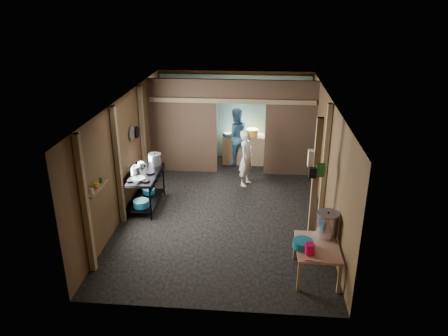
# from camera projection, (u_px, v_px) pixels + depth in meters

# --- Properties ---
(floor) EXTENTS (4.50, 7.00, 0.00)m
(floor) POSITION_uv_depth(u_px,v_px,m) (225.00, 208.00, 10.09)
(floor) COLOR black
(floor) RESTS_ON ground
(ceiling) EXTENTS (4.50, 7.00, 0.00)m
(ceiling) POSITION_uv_depth(u_px,v_px,m) (225.00, 99.00, 9.10)
(ceiling) COLOR #4F4B46
(ceiling) RESTS_ON ground
(wall_back) EXTENTS (4.50, 0.00, 2.60)m
(wall_back) POSITION_uv_depth(u_px,v_px,m) (235.00, 115.00, 12.82)
(wall_back) COLOR brown
(wall_back) RESTS_ON ground
(wall_front) EXTENTS (4.50, 0.00, 2.60)m
(wall_front) POSITION_uv_depth(u_px,v_px,m) (205.00, 240.00, 6.37)
(wall_front) COLOR brown
(wall_front) RESTS_ON ground
(wall_left) EXTENTS (0.00, 7.00, 2.60)m
(wall_left) POSITION_uv_depth(u_px,v_px,m) (126.00, 153.00, 9.78)
(wall_left) COLOR brown
(wall_left) RESTS_ON ground
(wall_right) EXTENTS (0.00, 7.00, 2.60)m
(wall_right) POSITION_uv_depth(u_px,v_px,m) (327.00, 159.00, 9.42)
(wall_right) COLOR brown
(wall_right) RESTS_ON ground
(partition_left) EXTENTS (1.85, 0.10, 2.60)m
(partition_left) POSITION_uv_depth(u_px,v_px,m) (183.00, 126.00, 11.73)
(partition_left) COLOR #4A3624
(partition_left) RESTS_ON floor
(partition_right) EXTENTS (1.35, 0.10, 2.60)m
(partition_right) POSITION_uv_depth(u_px,v_px,m) (290.00, 129.00, 11.50)
(partition_right) COLOR #4A3624
(partition_right) RESTS_ON floor
(partition_header) EXTENTS (1.30, 0.10, 0.60)m
(partition_header) POSITION_uv_depth(u_px,v_px,m) (241.00, 91.00, 11.22)
(partition_header) COLOR #4A3624
(partition_header) RESTS_ON wall_back
(turquoise_panel) EXTENTS (4.40, 0.06, 2.50)m
(turquoise_panel) POSITION_uv_depth(u_px,v_px,m) (235.00, 117.00, 12.79)
(turquoise_panel) COLOR #71AFB0
(turquoise_panel) RESTS_ON wall_back
(back_counter) EXTENTS (1.20, 0.50, 0.85)m
(back_counter) POSITION_uv_depth(u_px,v_px,m) (243.00, 149.00, 12.62)
(back_counter) COLOR #987A58
(back_counter) RESTS_ON floor
(wall_clock) EXTENTS (0.20, 0.03, 0.20)m
(wall_clock) POSITION_uv_depth(u_px,v_px,m) (243.00, 96.00, 12.48)
(wall_clock) COLOR silver
(wall_clock) RESTS_ON wall_back
(post_left_a) EXTENTS (0.10, 0.12, 2.60)m
(post_left_a) POSITION_uv_depth(u_px,v_px,m) (85.00, 206.00, 7.38)
(post_left_a) COLOR #987A58
(post_left_a) RESTS_ON floor
(post_left_b) EXTENTS (0.10, 0.12, 2.60)m
(post_left_b) POSITION_uv_depth(u_px,v_px,m) (118.00, 167.00, 9.03)
(post_left_b) COLOR #987A58
(post_left_b) RESTS_ON floor
(post_left_c) EXTENTS (0.10, 0.12, 2.60)m
(post_left_c) POSITION_uv_depth(u_px,v_px,m) (143.00, 137.00, 10.88)
(post_left_c) COLOR #987A58
(post_left_c) RESTS_ON floor
(post_right) EXTENTS (0.10, 0.12, 2.60)m
(post_right) POSITION_uv_depth(u_px,v_px,m) (325.00, 163.00, 9.24)
(post_right) COLOR #987A58
(post_right) RESTS_ON floor
(post_free) EXTENTS (0.12, 0.12, 2.60)m
(post_free) POSITION_uv_depth(u_px,v_px,m) (315.00, 183.00, 8.25)
(post_free) COLOR #987A58
(post_free) RESTS_ON floor
(cross_beam) EXTENTS (4.40, 0.12, 0.12)m
(cross_beam) POSITION_uv_depth(u_px,v_px,m) (232.00, 101.00, 11.29)
(cross_beam) COLOR #987A58
(cross_beam) RESTS_ON wall_left
(pan_lid_big) EXTENTS (0.03, 0.34, 0.34)m
(pan_lid_big) POSITION_uv_depth(u_px,v_px,m) (132.00, 133.00, 10.01)
(pan_lid_big) COLOR slate
(pan_lid_big) RESTS_ON wall_left
(pan_lid_small) EXTENTS (0.03, 0.30, 0.30)m
(pan_lid_small) POSITION_uv_depth(u_px,v_px,m) (137.00, 132.00, 10.42)
(pan_lid_small) COLOR black
(pan_lid_small) RESTS_ON wall_left
(wall_shelf) EXTENTS (0.14, 0.80, 0.03)m
(wall_shelf) POSITION_uv_depth(u_px,v_px,m) (97.00, 188.00, 7.80)
(wall_shelf) COLOR #987A58
(wall_shelf) RESTS_ON wall_left
(jar_white) EXTENTS (0.07, 0.07, 0.10)m
(jar_white) POSITION_uv_depth(u_px,v_px,m) (91.00, 191.00, 7.54)
(jar_white) COLOR silver
(jar_white) RESTS_ON wall_shelf
(jar_yellow) EXTENTS (0.08, 0.08, 0.10)m
(jar_yellow) POSITION_uv_depth(u_px,v_px,m) (97.00, 185.00, 7.77)
(jar_yellow) COLOR #F9AB2E
(jar_yellow) RESTS_ON wall_shelf
(jar_green) EXTENTS (0.06, 0.06, 0.10)m
(jar_green) POSITION_uv_depth(u_px,v_px,m) (101.00, 180.00, 7.97)
(jar_green) COLOR #226930
(jar_green) RESTS_ON wall_shelf
(bag_white) EXTENTS (0.22, 0.15, 0.32)m
(bag_white) POSITION_uv_depth(u_px,v_px,m) (314.00, 158.00, 8.15)
(bag_white) COLOR silver
(bag_white) RESTS_ON post_free
(bag_green) EXTENTS (0.16, 0.12, 0.24)m
(bag_green) POSITION_uv_depth(u_px,v_px,m) (320.00, 170.00, 8.07)
(bag_green) COLOR #226930
(bag_green) RESTS_ON post_free
(bag_black) EXTENTS (0.14, 0.10, 0.20)m
(bag_black) POSITION_uv_depth(u_px,v_px,m) (313.00, 173.00, 8.09)
(bag_black) COLOR black
(bag_black) RESTS_ON post_free
(gas_range) EXTENTS (0.74, 1.44, 0.85)m
(gas_range) POSITION_uv_depth(u_px,v_px,m) (144.00, 190.00, 10.03)
(gas_range) COLOR black
(gas_range) RESTS_ON floor
(prep_table) EXTENTS (0.74, 1.02, 0.60)m
(prep_table) POSITION_uv_depth(u_px,v_px,m) (316.00, 260.00, 7.60)
(prep_table) COLOR #A77660
(prep_table) RESTS_ON floor
(stove_pot_large) EXTENTS (0.34, 0.34, 0.32)m
(stove_pot_large) POSITION_uv_depth(u_px,v_px,m) (155.00, 160.00, 10.25)
(stove_pot_large) COLOR silver
(stove_pot_large) RESTS_ON gas_range
(stove_pot_med) EXTENTS (0.27, 0.27, 0.21)m
(stove_pot_med) POSITION_uv_depth(u_px,v_px,m) (135.00, 171.00, 9.77)
(stove_pot_med) COLOR silver
(stove_pot_med) RESTS_ON gas_range
(stove_saucepan) EXTENTS (0.22, 0.22, 0.10)m
(stove_saucepan) POSITION_uv_depth(u_px,v_px,m) (140.00, 164.00, 10.23)
(stove_saucepan) COLOR silver
(stove_saucepan) RESTS_ON gas_range
(frying_pan) EXTENTS (0.38, 0.56, 0.07)m
(frying_pan) POSITION_uv_depth(u_px,v_px,m) (138.00, 179.00, 9.49)
(frying_pan) COLOR slate
(frying_pan) RESTS_ON gas_range
(blue_tub_front) EXTENTS (0.36, 0.36, 0.15)m
(blue_tub_front) POSITION_uv_depth(u_px,v_px,m) (141.00, 203.00, 9.79)
(blue_tub_front) COLOR #166881
(blue_tub_front) RESTS_ON gas_range
(blue_tub_back) EXTENTS (0.30, 0.30, 0.12)m
(blue_tub_back) POSITION_uv_depth(u_px,v_px,m) (149.00, 191.00, 10.43)
(blue_tub_back) COLOR #166881
(blue_tub_back) RESTS_ON gas_range
(stock_pot) EXTENTS (0.42, 0.42, 0.48)m
(stock_pot) POSITION_uv_depth(u_px,v_px,m) (327.00, 225.00, 7.74)
(stock_pot) COLOR silver
(stock_pot) RESTS_ON prep_table
(wash_basin) EXTENTS (0.36, 0.36, 0.13)m
(wash_basin) POSITION_uv_depth(u_px,v_px,m) (303.00, 244.00, 7.43)
(wash_basin) COLOR #166881
(wash_basin) RESTS_ON prep_table
(pink_bucket) EXTENTS (0.17, 0.17, 0.20)m
(pink_bucket) POSITION_uv_depth(u_px,v_px,m) (310.00, 249.00, 7.22)
(pink_bucket) COLOR #C90A43
(pink_bucket) RESTS_ON prep_table
(knife) EXTENTS (0.30, 0.05, 0.01)m
(knife) POSITION_uv_depth(u_px,v_px,m) (313.00, 261.00, 7.06)
(knife) COLOR silver
(knife) RESTS_ON prep_table
(yellow_tub) EXTENTS (0.34, 0.34, 0.19)m
(yellow_tub) POSITION_uv_depth(u_px,v_px,m) (252.00, 132.00, 12.41)
(yellow_tub) COLOR #F9AB2E
(yellow_tub) RESTS_ON back_counter
(red_cup) EXTENTS (0.12, 0.12, 0.14)m
(red_cup) POSITION_uv_depth(u_px,v_px,m) (237.00, 133.00, 12.45)
(red_cup) COLOR #9D2C06
(red_cup) RESTS_ON back_counter
(cook) EXTENTS (0.53, 0.63, 1.48)m
(cook) POSITION_uv_depth(u_px,v_px,m) (247.00, 158.00, 11.07)
(cook) COLOR silver
(cook) RESTS_ON floor
(worker_back) EXTENTS (0.98, 0.87, 1.68)m
(worker_back) POSITION_uv_depth(u_px,v_px,m) (235.00, 136.00, 12.41)
(worker_back) COLOR #376B89
(worker_back) RESTS_ON floor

